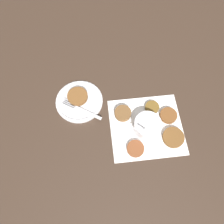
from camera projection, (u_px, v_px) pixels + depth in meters
name	position (u px, v px, depth m)	size (l,w,h in m)	color
ground_plane	(149.00, 128.00, 0.86)	(4.00, 4.00, 0.00)	#38281E
napkin	(146.00, 127.00, 0.86)	(0.33, 0.31, 0.00)	white
sauce_bowl	(147.00, 127.00, 0.83)	(0.11, 0.10, 0.10)	silver
fritter_0	(173.00, 137.00, 0.83)	(0.08, 0.08, 0.02)	brown
fritter_1	(135.00, 149.00, 0.82)	(0.07, 0.07, 0.01)	brown
fritter_2	(168.00, 115.00, 0.87)	(0.07, 0.07, 0.01)	brown
fritter_3	(123.00, 113.00, 0.87)	(0.07, 0.07, 0.02)	brown
fritter_4	(152.00, 107.00, 0.89)	(0.06, 0.06, 0.01)	brown
serving_plate	(79.00, 101.00, 0.90)	(0.19, 0.19, 0.02)	silver
fritter_on_plate	(78.00, 96.00, 0.89)	(0.08, 0.08, 0.02)	brown
fork	(77.00, 108.00, 0.88)	(0.14, 0.14, 0.00)	silver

